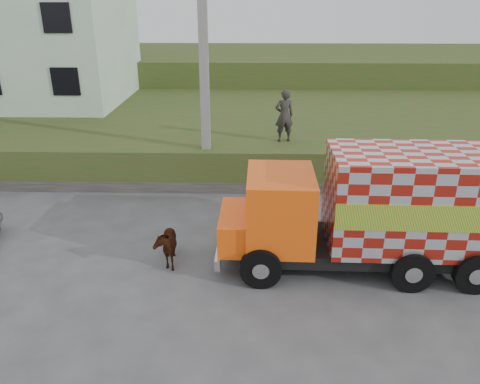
{
  "coord_description": "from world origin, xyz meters",
  "views": [
    {
      "loc": [
        0.61,
        -11.41,
        6.56
      ],
      "look_at": [
        0.29,
        1.05,
        1.3
      ],
      "focal_mm": 35.0,
      "sensor_mm": 36.0,
      "label": 1
    }
  ],
  "objects_px": {
    "cow": "(165,244)",
    "pedestrian": "(284,116)",
    "utility_pole": "(204,75)",
    "cargo_truck": "(375,210)"
  },
  "relations": [
    {
      "from": "cow",
      "to": "pedestrian",
      "type": "height_order",
      "value": "pedestrian"
    },
    {
      "from": "cow",
      "to": "utility_pole",
      "type": "bearing_deg",
      "value": 72.53
    },
    {
      "from": "cow",
      "to": "pedestrian",
      "type": "bearing_deg",
      "value": 50.64
    },
    {
      "from": "pedestrian",
      "to": "cow",
      "type": "bearing_deg",
      "value": 48.29
    },
    {
      "from": "cargo_truck",
      "to": "cow",
      "type": "xyz_separation_m",
      "value": [
        -5.34,
        0.02,
        -1.05
      ]
    },
    {
      "from": "cow",
      "to": "pedestrian",
      "type": "xyz_separation_m",
      "value": [
        3.43,
        6.32,
        1.91
      ]
    },
    {
      "from": "utility_pole",
      "to": "cow",
      "type": "relative_size",
      "value": 6.05
    },
    {
      "from": "cargo_truck",
      "to": "cow",
      "type": "distance_m",
      "value": 5.44
    },
    {
      "from": "utility_pole",
      "to": "pedestrian",
      "type": "height_order",
      "value": "utility_pole"
    },
    {
      "from": "utility_pole",
      "to": "cargo_truck",
      "type": "relative_size",
      "value": 1.13
    }
  ]
}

